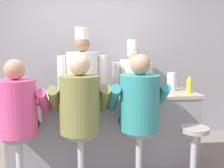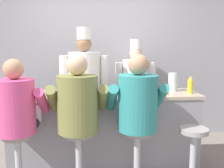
{
  "view_description": "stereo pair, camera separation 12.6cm",
  "coord_description": "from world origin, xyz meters",
  "views": [
    {
      "loc": [
        -0.3,
        -2.86,
        1.57
      ],
      "look_at": [
        0.09,
        0.27,
        1.1
      ],
      "focal_mm": 42.0,
      "sensor_mm": 36.0,
      "label": 1
    },
    {
      "loc": [
        -0.18,
        -2.87,
        1.57
      ],
      "look_at": [
        0.09,
        0.27,
        1.1
      ],
      "focal_mm": 42.0,
      "sensor_mm": 36.0,
      "label": 2
    }
  ],
  "objects": [
    {
      "name": "empty_stool_round",
      "position": [
        0.92,
        -0.28,
        0.47
      ],
      "size": [
        0.3,
        0.3,
        0.7
      ],
      "color": "#B2B5BA",
      "rests_on": "ground_plane"
    },
    {
      "name": "diner_seated_teal",
      "position": [
        0.31,
        -0.24,
        0.94
      ],
      "size": [
        0.62,
        0.61,
        1.48
      ],
      "color": "#B2B5BA",
      "rests_on": "ground_plane"
    },
    {
      "name": "cook_in_whites_near",
      "position": [
        -0.26,
        0.92,
        1.0
      ],
      "size": [
        0.71,
        0.46,
        1.82
      ],
      "color": "#232328",
      "rests_on": "ground_plane"
    },
    {
      "name": "diner_counter",
      "position": [
        0.0,
        0.3,
        0.49
      ],
      "size": [
        2.32,
        0.6,
        0.98
      ],
      "color": "gray",
      "rests_on": "ground_plane"
    },
    {
      "name": "cook_in_whites_far",
      "position": [
        0.55,
        1.26,
        0.91
      ],
      "size": [
        0.65,
        0.42,
        1.66
      ],
      "color": "#232328",
      "rests_on": "ground_plane"
    },
    {
      "name": "water_pitcher_clear",
      "position": [
        0.89,
        0.39,
        1.1
      ],
      "size": [
        0.13,
        0.11,
        0.24
      ],
      "color": "silver",
      "rests_on": "diner_counter"
    },
    {
      "name": "wall_back",
      "position": [
        0.0,
        1.56,
        1.35
      ],
      "size": [
        10.0,
        0.06,
        2.7
      ],
      "color": "#99999E",
      "rests_on": "ground_plane"
    },
    {
      "name": "diner_seated_olive",
      "position": [
        -0.3,
        -0.24,
        0.95
      ],
      "size": [
        0.62,
        0.61,
        1.49
      ],
      "color": "#B2B5BA",
      "rests_on": "ground_plane"
    },
    {
      "name": "breakfast_plate",
      "position": [
        -0.32,
        0.14,
        1.0
      ],
      "size": [
        0.23,
        0.23,
        0.05
      ],
      "color": "white",
      "rests_on": "diner_counter"
    },
    {
      "name": "coffee_mug_tan",
      "position": [
        0.33,
        0.32,
        1.03
      ],
      "size": [
        0.14,
        0.09,
        0.1
      ],
      "color": "beige",
      "rests_on": "diner_counter"
    },
    {
      "name": "ketchup_bottle_red",
      "position": [
        0.5,
        0.23,
        1.09
      ],
      "size": [
        0.07,
        0.07,
        0.23
      ],
      "color": "red",
      "rests_on": "diner_counter"
    },
    {
      "name": "mustard_bottle_yellow",
      "position": [
        1.06,
        0.22,
        1.08
      ],
      "size": [
        0.06,
        0.06,
        0.21
      ],
      "color": "yellow",
      "rests_on": "diner_counter"
    },
    {
      "name": "hot_sauce_bottle_orange",
      "position": [
        0.75,
        0.16,
        1.05
      ],
      "size": [
        0.03,
        0.03,
        0.13
      ],
      "color": "orange",
      "rests_on": "diner_counter"
    },
    {
      "name": "diner_seated_pink",
      "position": [
        -0.91,
        -0.25,
        0.93
      ],
      "size": [
        0.59,
        0.58,
        1.44
      ],
      "color": "#B2B5BA",
      "rests_on": "ground_plane"
    },
    {
      "name": "cereal_bowl",
      "position": [
        -0.61,
        0.23,
        1.01
      ],
      "size": [
        0.16,
        0.16,
        0.06
      ],
      "color": "white",
      "rests_on": "diner_counter"
    }
  ]
}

